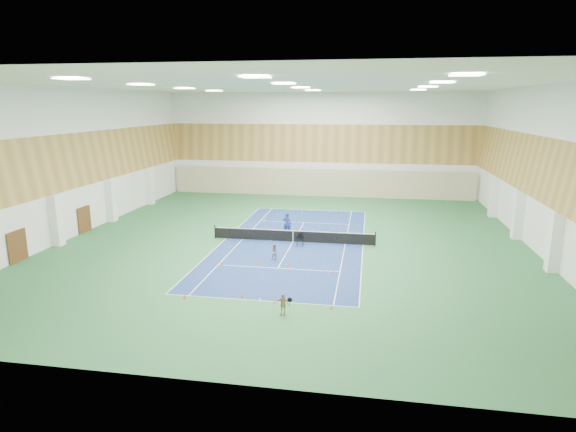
{
  "coord_description": "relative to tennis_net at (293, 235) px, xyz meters",
  "views": [
    {
      "loc": [
        5.76,
        -36.11,
        10.6
      ],
      "look_at": [
        -0.46,
        0.35,
        2.0
      ],
      "focal_mm": 30.0,
      "sensor_mm": 36.0,
      "label": 1
    }
  ],
  "objects": [
    {
      "name": "cone_svc_d",
      "position": [
        3.73,
        -6.78,
        -0.45
      ],
      "size": [
        0.18,
        0.18,
        0.2
      ],
      "primitive_type": "cone",
      "color": "#DD410B",
      "rests_on": "ground"
    },
    {
      "name": "cone_base_c",
      "position": [
        0.93,
        -12.13,
        -0.46
      ],
      "size": [
        0.17,
        0.17,
        0.19
      ],
      "primitive_type": "cone",
      "color": "orange",
      "rests_on": "ground"
    },
    {
      "name": "tennis_balls_scatter",
      "position": [
        0.0,
        0.0,
        -0.5
      ],
      "size": [
        10.57,
        22.77,
        0.07
      ],
      "primitive_type": null,
      "color": "yellow",
      "rests_on": "ground"
    },
    {
      "name": "door_left_a",
      "position": [
        -17.92,
        -8.0,
        0.55
      ],
      "size": [
        0.08,
        1.8,
        2.2
      ],
      "primitive_type": "cube",
      "color": "#593319",
      "rests_on": "ground"
    },
    {
      "name": "ball_cart",
      "position": [
        0.71,
        -1.05,
        -0.1
      ],
      "size": [
        0.53,
        0.53,
        0.89
      ],
      "primitive_type": null,
      "rotation": [
        0.0,
        0.0,
        -0.02
      ],
      "color": "black",
      "rests_on": "ground"
    },
    {
      "name": "back_curtain",
      "position": [
        0.0,
        19.75,
        1.05
      ],
      "size": [
        35.4,
        0.16,
        3.2
      ],
      "primitive_type": "cube",
      "color": "#C6B793",
      "rests_on": "ground"
    },
    {
      "name": "room_shell",
      "position": [
        0.0,
        0.0,
        5.45
      ],
      "size": [
        36.0,
        40.0,
        12.0
      ],
      "primitive_type": null,
      "color": "white",
      "rests_on": "ground"
    },
    {
      "name": "cone_svc_c",
      "position": [
        0.64,
        -5.9,
        -0.44
      ],
      "size": [
        0.19,
        0.19,
        0.21
      ],
      "primitive_type": "cone",
      "color": "orange",
      "rests_on": "ground"
    },
    {
      "name": "cone_base_a",
      "position": [
        -4.17,
        -12.29,
        -0.44
      ],
      "size": [
        0.2,
        0.2,
        0.22
      ],
      "primitive_type": "cone",
      "color": "#E65A0C",
      "rests_on": "ground"
    },
    {
      "name": "cone_base_d",
      "position": [
        4.04,
        -12.33,
        -0.45
      ],
      "size": [
        0.19,
        0.19,
        0.2
      ],
      "primitive_type": "cone",
      "color": "#E3580B",
      "rests_on": "ground"
    },
    {
      "name": "cone_svc_b",
      "position": [
        -1.38,
        -5.99,
        -0.45
      ],
      "size": [
        0.18,
        0.18,
        0.2
      ],
      "primitive_type": "cone",
      "color": "#F5540C",
      "rests_on": "ground"
    },
    {
      "name": "coach",
      "position": [
        -0.85,
        2.18,
        0.38
      ],
      "size": [
        0.69,
        0.46,
        1.85
      ],
      "primitive_type": "imported",
      "rotation": [
        0.0,
        0.0,
        3.12
      ],
      "color": "navy",
      "rests_on": "ground"
    },
    {
      "name": "child_apron",
      "position": [
        1.62,
        -13.43,
        0.03
      ],
      "size": [
        0.72,
        0.4,
        1.15
      ],
      "primitive_type": "imported",
      "rotation": [
        0.0,
        0.0,
        -0.19
      ],
      "color": "tan",
      "rests_on": "ground"
    },
    {
      "name": "door_left_b",
      "position": [
        -17.92,
        0.0,
        0.55
      ],
      "size": [
        0.08,
        1.8,
        2.2
      ],
      "primitive_type": "cube",
      "color": "#593319",
      "rests_on": "ground"
    },
    {
      "name": "cone_base_b",
      "position": [
        -1.01,
        -11.63,
        -0.43
      ],
      "size": [
        0.22,
        0.22,
        0.24
      ],
      "primitive_type": "cone",
      "color": "#F55E0C",
      "rests_on": "ground"
    },
    {
      "name": "cone_svc_a",
      "position": [
        -3.84,
        -6.36,
        -0.43
      ],
      "size": [
        0.22,
        0.22,
        0.24
      ],
      "primitive_type": "cone",
      "color": "#E8570C",
      "rests_on": "ground"
    },
    {
      "name": "tennis_net",
      "position": [
        0.0,
        0.0,
        0.0
      ],
      "size": [
        12.8,
        0.1,
        1.1
      ],
      "primitive_type": null,
      "color": "black",
      "rests_on": "ground"
    },
    {
      "name": "wood_cladding",
      "position": [
        0.0,
        0.0,
        7.45
      ],
      "size": [
        36.0,
        40.0,
        8.0
      ],
      "primitive_type": null,
      "color": "#B48643",
      "rests_on": "room_shell"
    },
    {
      "name": "court_surface",
      "position": [
        0.0,
        0.0,
        -0.55
      ],
      "size": [
        10.97,
        23.77,
        0.01
      ],
      "primitive_type": "cube",
      "color": "navy",
      "rests_on": "ground"
    },
    {
      "name": "child_court",
      "position": [
        -0.53,
        -4.75,
        0.04
      ],
      "size": [
        0.6,
        0.48,
        1.18
      ],
      "primitive_type": "imported",
      "rotation": [
        0.0,
        0.0,
        0.07
      ],
      "color": "gray",
      "rests_on": "ground"
    },
    {
      "name": "ceiling_light_grid",
      "position": [
        0.0,
        0.0,
        11.37
      ],
      "size": [
        21.4,
        25.4,
        0.06
      ],
      "primitive_type": null,
      "color": "white",
      "rests_on": "room_shell"
    },
    {
      "name": "ground",
      "position": [
        0.0,
        0.0,
        -0.55
      ],
      "size": [
        40.0,
        40.0,
        0.0
      ],
      "primitive_type": "plane",
      "color": "#2A6237",
      "rests_on": "ground"
    }
  ]
}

